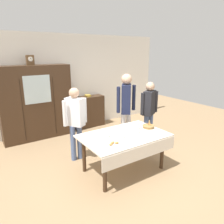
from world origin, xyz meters
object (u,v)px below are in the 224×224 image
(tea_cup_far_right, at_px, (138,132))
(person_beside_shelf, at_px, (149,108))
(book_stack, at_px, (88,96))
(person_near_right_end, at_px, (75,117))
(spoon_near_left, at_px, (111,133))
(bookshelf_low, at_px, (88,112))
(spoon_mid_left, at_px, (97,142))
(tea_cup_back_edge, at_px, (137,128))
(tea_cup_front_edge, at_px, (122,137))
(bread_basket, at_px, (148,126))
(pastry_plate, at_px, (114,144))
(dining_table, at_px, (125,140))
(wall_cabinet, at_px, (36,103))
(mantel_clock, at_px, (30,60))
(tea_cup_near_left, at_px, (138,125))
(tea_cup_near_right, at_px, (108,136))
(person_by_cabinet, at_px, (126,104))

(tea_cup_far_right, xyz_separation_m, person_beside_shelf, (0.96, 0.73, 0.18))
(book_stack, bearing_deg, person_near_right_end, -124.62)
(spoon_near_left, bearing_deg, bookshelf_low, 72.40)
(tea_cup_far_right, xyz_separation_m, spoon_mid_left, (-0.84, 0.10, -0.02))
(tea_cup_far_right, distance_m, tea_cup_back_edge, 0.24)
(tea_cup_front_edge, xyz_separation_m, person_beside_shelf, (1.36, 0.76, 0.18))
(bread_basket, bearing_deg, person_near_right_end, 143.94)
(spoon_near_left, height_order, spoon_mid_left, same)
(bread_basket, bearing_deg, tea_cup_far_right, -162.90)
(bookshelf_low, height_order, pastry_plate, bookshelf_low)
(dining_table, xyz_separation_m, wall_cabinet, (-0.90, 2.59, 0.32))
(tea_cup_back_edge, distance_m, spoon_mid_left, 0.99)
(dining_table, xyz_separation_m, tea_cup_far_right, (0.27, -0.06, 0.13))
(person_beside_shelf, bearing_deg, spoon_mid_left, -160.84)
(bread_basket, bearing_deg, mantel_clock, 122.08)
(mantel_clock, xyz_separation_m, tea_cup_near_left, (1.49, -2.31, -1.27))
(tea_cup_near_right, bearing_deg, person_by_cabinet, 36.73)
(tea_cup_near_right, height_order, spoon_mid_left, tea_cup_near_right)
(person_by_cabinet, bearing_deg, spoon_mid_left, -147.52)
(tea_cup_near_right, xyz_separation_m, spoon_near_left, (0.16, 0.14, -0.02))
(tea_cup_far_right, bearing_deg, mantel_clock, 114.75)
(tea_cup_far_right, distance_m, tea_cup_front_edge, 0.40)
(tea_cup_front_edge, relative_size, pastry_plate, 0.46)
(dining_table, relative_size, person_beside_shelf, 1.03)
(wall_cabinet, height_order, person_near_right_end, wall_cabinet)
(pastry_plate, distance_m, person_near_right_end, 1.20)
(tea_cup_front_edge, bearing_deg, mantel_clock, 107.02)
(mantel_clock, relative_size, person_near_right_end, 0.16)
(dining_table, height_order, tea_cup_front_edge, tea_cup_front_edge)
(tea_cup_near_left, relative_size, pastry_plate, 0.46)
(book_stack, height_order, tea_cup_back_edge, book_stack)
(dining_table, height_order, bookshelf_low, bookshelf_low)
(dining_table, xyz_separation_m, tea_cup_near_left, (0.54, 0.28, 0.13))
(tea_cup_far_right, xyz_separation_m, person_near_right_end, (-0.84, 0.99, 0.18))
(tea_cup_near_right, bearing_deg, book_stack, 70.05)
(wall_cabinet, bearing_deg, person_near_right_end, -78.62)
(mantel_clock, relative_size, tea_cup_near_left, 1.85)
(mantel_clock, distance_m, tea_cup_front_edge, 3.07)
(bookshelf_low, bearing_deg, spoon_mid_left, -114.51)
(tea_cup_front_edge, bearing_deg, bookshelf_low, 74.83)
(tea_cup_far_right, relative_size, tea_cup_near_left, 1.00)
(tea_cup_front_edge, bearing_deg, tea_cup_near_left, 28.61)
(tea_cup_near_right, distance_m, tea_cup_front_edge, 0.27)
(dining_table, distance_m, tea_cup_near_left, 0.62)
(person_by_cabinet, bearing_deg, bookshelf_low, 91.25)
(mantel_clock, height_order, tea_cup_front_edge, mantel_clock)
(dining_table, bearing_deg, pastry_plate, -149.97)
(mantel_clock, bearing_deg, bread_basket, -57.92)
(spoon_mid_left, bearing_deg, tea_cup_back_edge, 5.21)
(tea_cup_far_right, height_order, tea_cup_near_left, same)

